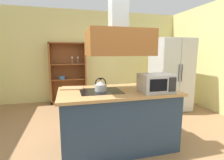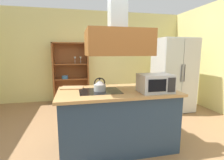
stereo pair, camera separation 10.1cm
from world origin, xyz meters
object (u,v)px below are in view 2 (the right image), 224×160
object	(u,v)px
cutting_board	(72,88)
microwave	(155,83)
kettle	(100,85)
refrigerator	(173,75)
dish_cabinet	(71,76)

from	to	relation	value
cutting_board	microwave	world-z (taller)	microwave
kettle	cutting_board	distance (m)	0.50
cutting_board	refrigerator	bearing A→B (deg)	23.33
refrigerator	microwave	size ratio (longest dim) A/B	3.93
dish_cabinet	microwave	size ratio (longest dim) A/B	3.78
microwave	kettle	bearing A→B (deg)	162.84
kettle	microwave	bearing A→B (deg)	-17.16
refrigerator	microwave	xyz separation A→B (m)	(-1.31, -1.60, 0.13)
kettle	refrigerator	bearing A→B (deg)	33.19
refrigerator	cutting_board	bearing A→B (deg)	-156.67
cutting_board	dish_cabinet	bearing A→B (deg)	91.18
dish_cabinet	kettle	size ratio (longest dim) A/B	8.74
kettle	microwave	xyz separation A→B (m)	(0.77, -0.24, 0.05)
dish_cabinet	kettle	bearing A→B (deg)	-80.48
refrigerator	microwave	distance (m)	2.07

